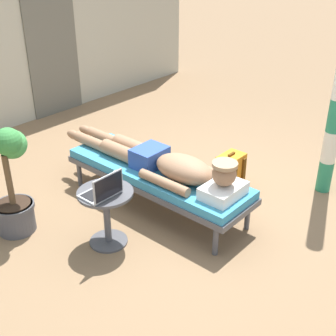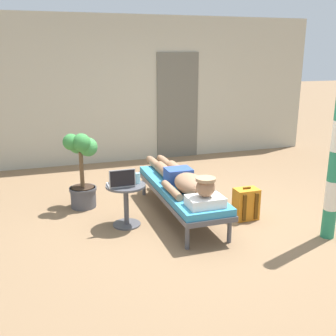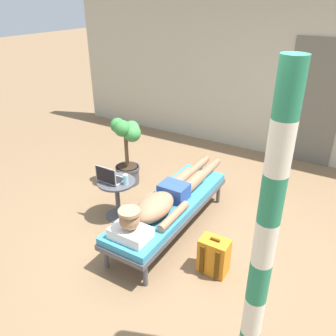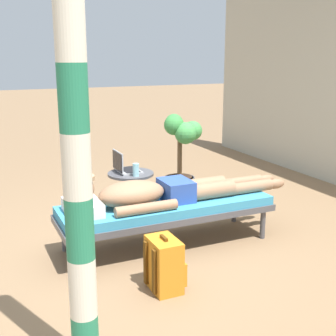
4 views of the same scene
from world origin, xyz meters
name	(u,v)px [view 2 (image 2 of 4)]	position (x,y,z in m)	size (l,w,h in m)	color
ground_plane	(199,217)	(0.00, 0.00, 0.00)	(40.00, 40.00, 0.00)	#846647
house_wall_back	(127,90)	(-0.19, 3.14, 1.35)	(7.60, 0.20, 2.70)	#B2AD99
house_door_panel	(178,106)	(0.78, 3.03, 1.02)	(0.84, 0.03, 2.04)	#625F54
lounge_chair	(181,190)	(-0.19, 0.14, 0.35)	(0.60, 1.99, 0.42)	#4C4C51
person_reclining	(184,180)	(-0.19, 0.04, 0.52)	(0.53, 2.17, 0.33)	white
side_table	(126,198)	(-0.93, 0.06, 0.36)	(0.48, 0.48, 0.52)	#4C4C51
laptop	(121,182)	(-0.99, 0.01, 0.58)	(0.31, 0.24, 0.23)	#A5A8AD
drink_glass	(138,178)	(-0.78, 0.07, 0.59)	(0.06, 0.06, 0.13)	#99D8E5
backpack	(246,204)	(0.55, -0.21, 0.20)	(0.30, 0.26, 0.42)	orange
potted_plant	(82,167)	(-1.35, 0.86, 0.57)	(0.45, 0.49, 1.04)	#4C4C51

